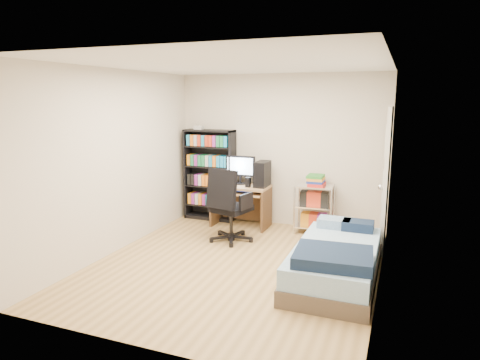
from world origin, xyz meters
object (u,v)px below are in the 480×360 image
at_px(bed, 336,261).
at_px(office_chair, 229,218).
at_px(computer_desk, 247,189).
at_px(media_shelf, 210,174).

bearing_deg(bed, office_chair, 153.53).
bearing_deg(computer_desk, office_chair, -88.49).
height_order(media_shelf, bed, media_shelf).
bearing_deg(media_shelf, computer_desk, -12.74).
relative_size(office_chair, bed, 0.59).
bearing_deg(bed, computer_desk, 135.77).
bearing_deg(office_chair, bed, -12.49).
relative_size(computer_desk, office_chair, 1.05).
distance_m(office_chair, bed, 1.90).
height_order(computer_desk, office_chair, computer_desk).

